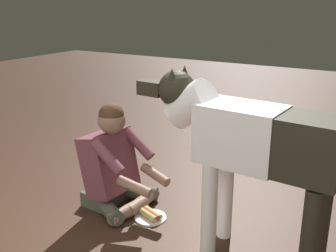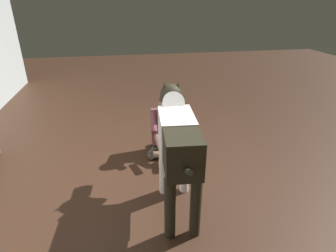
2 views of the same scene
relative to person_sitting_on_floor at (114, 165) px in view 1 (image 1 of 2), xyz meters
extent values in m
plane|color=#3B2418|center=(-0.51, 0.42, -0.35)|extent=(15.90, 15.90, 0.00)
cube|color=#47493C|center=(0.10, -0.01, -0.29)|extent=(0.27, 0.36, 0.12)
cylinder|color=#47493C|center=(-0.07, -0.15, -0.28)|extent=(0.41, 0.24, 0.11)
cylinder|color=#89634F|center=(-0.22, -0.07, -0.29)|extent=(0.10, 0.36, 0.09)
cylinder|color=#47493C|center=(-0.05, 0.16, -0.28)|extent=(0.40, 0.29, 0.11)
cylinder|color=#89634F|center=(-0.20, 0.10, -0.29)|extent=(0.15, 0.37, 0.09)
cube|color=brown|center=(0.05, 0.00, 0.01)|extent=(0.34, 0.42, 0.52)
cylinder|color=brown|center=(-0.12, -0.17, 0.15)|extent=(0.30, 0.10, 0.24)
cylinder|color=#89634F|center=(-0.32, -0.10, -0.05)|extent=(0.28, 0.13, 0.12)
cylinder|color=brown|center=(-0.09, 0.18, 0.15)|extent=(0.30, 0.10, 0.24)
cylinder|color=#89634F|center=(-0.30, 0.15, -0.05)|extent=(0.27, 0.09, 0.12)
sphere|color=#89634F|center=(0.00, 0.00, 0.37)|extent=(0.21, 0.21, 0.21)
sphere|color=#452C1B|center=(0.00, 0.00, 0.40)|extent=(0.19, 0.19, 0.19)
cylinder|color=white|center=(-0.90, 0.18, -0.03)|extent=(0.10, 0.10, 0.62)
cylinder|color=white|center=(-0.92, -0.04, -0.03)|extent=(0.10, 0.10, 0.62)
cylinder|color=black|center=(-1.53, 0.23, -0.03)|extent=(0.10, 0.10, 0.62)
cylinder|color=black|center=(-1.55, 0.01, -0.03)|extent=(0.10, 0.10, 0.62)
cube|color=white|center=(-1.04, 0.08, 0.46)|extent=(0.52, 0.36, 0.36)
cube|color=black|center=(-1.42, 0.11, 0.46)|extent=(0.45, 0.34, 0.34)
cylinder|color=white|center=(-0.70, 0.06, 0.60)|extent=(0.38, 0.25, 0.35)
sphere|color=black|center=(-0.58, 0.05, 0.68)|extent=(0.24, 0.24, 0.24)
cube|color=black|center=(-0.38, 0.03, 0.66)|extent=(0.19, 0.12, 0.10)
cone|color=black|center=(-0.59, 0.12, 0.77)|extent=(0.09, 0.09, 0.11)
cone|color=black|center=(-0.60, -0.03, 0.77)|extent=(0.09, 0.09, 0.11)
cylinder|color=white|center=(-0.35, 0.03, -0.34)|extent=(0.24, 0.24, 0.01)
cylinder|color=tan|center=(-0.36, 0.01, -0.31)|extent=(0.19, 0.11, 0.05)
cylinder|color=tan|center=(-0.35, 0.05, -0.31)|extent=(0.19, 0.11, 0.05)
cylinder|color=maroon|center=(-0.35, 0.03, -0.30)|extent=(0.19, 0.10, 0.04)
camera|label=1|loc=(-1.82, 2.26, 1.23)|focal=42.72mm
camera|label=2|loc=(-3.36, 0.58, 1.62)|focal=29.40mm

